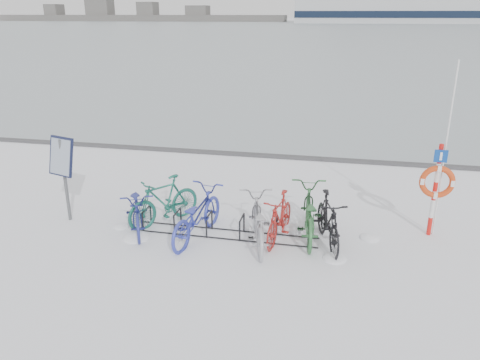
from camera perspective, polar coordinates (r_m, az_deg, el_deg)
The scene contains 15 objects.
ground at distance 10.18m, azimuth -1.78°, elevation -6.69°, with size 900.00×900.00×0.00m, color white.
ice_sheet at distance 163.92m, azimuth 11.94°, elevation 17.72°, with size 400.00×298.00×0.02m, color #949FA7.
quay_edge at distance 15.57m, azimuth 3.42°, elevation 2.96°, with size 400.00×0.25×0.10m, color #3F3F42.
bike_rack at distance 10.10m, azimuth -1.79°, elevation -5.78°, with size 4.00×0.48×0.46m.
info_board at distance 11.09m, azimuth -20.89°, elevation 2.13°, with size 0.70×0.43×1.97m.
lifebuoy_station at distance 10.47m, azimuth 22.90°, elevation -0.20°, with size 0.71×0.22×3.68m.
shoreline at distance 296.17m, azimuth -13.39°, elevation 18.86°, with size 180.00×12.00×9.50m.
bike_0 at distance 10.50m, azimuth -12.41°, elevation -3.29°, with size 0.67×1.92×1.01m, color navy.
bike_1 at distance 10.68m, azimuth -9.28°, elevation -2.36°, with size 0.52×1.86×1.12m, color #185B4D.
bike_2 at distance 9.90m, azimuth -5.33°, elevation -4.06°, with size 0.73×2.10×1.10m, color #2F39A5.
bike_3 at distance 9.60m, azimuth 2.15°, elevation -4.91°, with size 0.70×2.00×1.05m, color #9D9EA4.
bike_4 at distance 9.85m, azimuth 4.85°, elevation -4.40°, with size 0.48×1.70×1.02m, color #A3211D.
bike_5 at distance 10.03m, azimuth 8.37°, elevation -3.79°, with size 0.74×2.14×1.12m, color #2D6836.
bike_6 at distance 9.73m, azimuth 10.71°, elevation -4.73°, with size 0.52×1.85×1.11m, color black.
snow_drifts at distance 10.13m, azimuth -0.76°, elevation -6.82°, with size 5.82×1.83×0.21m.
Camera 1 is at (2.22, -8.84, 4.52)m, focal length 35.00 mm.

